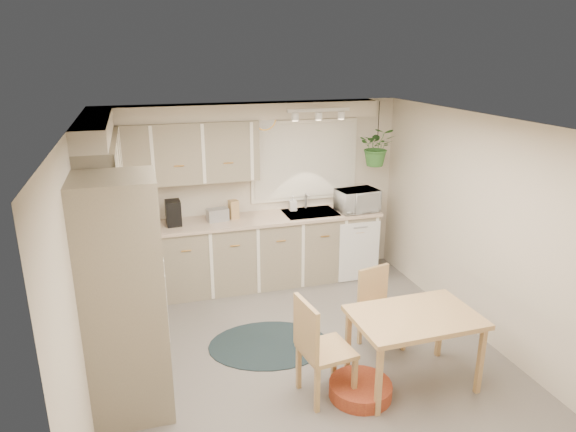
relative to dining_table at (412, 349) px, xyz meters
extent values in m
plane|color=#605C54|center=(-0.84, 0.75, -0.36)|extent=(4.20, 4.20, 0.00)
plane|color=silver|center=(-0.84, 0.75, 2.04)|extent=(4.20, 4.20, 0.00)
cube|color=beige|center=(-0.84, 2.85, 0.84)|extent=(4.00, 0.04, 2.40)
cube|color=beige|center=(-0.84, -1.35, 0.84)|extent=(4.00, 0.04, 2.40)
cube|color=beige|center=(-2.84, 0.75, 0.84)|extent=(0.04, 4.20, 2.40)
cube|color=beige|center=(1.16, 0.75, 0.84)|extent=(0.04, 4.20, 2.40)
cube|color=gray|center=(-2.54, 1.63, 0.09)|extent=(0.60, 1.85, 0.90)
cube|color=gray|center=(-1.04, 2.55, 0.09)|extent=(3.60, 0.60, 0.90)
cube|color=beige|center=(-2.53, 1.63, 0.56)|extent=(0.64, 1.89, 0.04)
cube|color=beige|center=(-1.04, 2.54, 0.56)|extent=(3.64, 0.64, 0.04)
cube|color=gray|center=(-2.51, 0.38, 0.69)|extent=(0.65, 0.65, 2.10)
cube|color=silver|center=(-2.19, 0.38, 0.69)|extent=(0.02, 0.56, 0.58)
cube|color=gray|center=(-2.66, 1.75, 1.47)|extent=(0.35, 2.00, 0.75)
cube|color=gray|center=(-1.84, 2.68, 1.47)|extent=(2.00, 0.35, 0.75)
cube|color=beige|center=(-2.69, 1.75, 1.94)|extent=(0.30, 2.00, 0.20)
cube|color=beige|center=(-1.04, 2.70, 1.94)|extent=(3.60, 0.30, 0.20)
cube|color=silver|center=(-2.52, 1.05, 0.59)|extent=(0.52, 0.58, 0.02)
cube|color=silver|center=(-2.54, 1.05, 1.04)|extent=(0.40, 0.60, 0.14)
cube|color=white|center=(-0.14, 2.82, 1.24)|extent=(1.40, 0.02, 1.00)
cube|color=silver|center=(-0.14, 2.83, 1.24)|extent=(1.50, 0.02, 1.10)
cube|color=#9A9CA2|center=(-0.14, 2.55, 0.54)|extent=(0.70, 0.48, 0.10)
cube|color=silver|center=(0.46, 2.24, 0.07)|extent=(0.58, 0.02, 0.83)
cube|color=silver|center=(-0.14, 2.30, 1.97)|extent=(0.80, 0.04, 0.04)
cylinder|color=gold|center=(-0.69, 2.82, 1.82)|extent=(0.30, 0.03, 0.30)
cube|color=tan|center=(0.00, 0.00, 0.00)|extent=(1.16, 0.78, 0.72)
cube|color=tan|center=(-0.83, 0.07, 0.13)|extent=(0.51, 0.51, 0.98)
cube|color=tan|center=(0.02, 0.64, 0.07)|extent=(0.48, 0.48, 0.86)
ellipsoid|color=black|center=(-1.12, 1.02, -0.35)|extent=(1.45, 1.19, 0.01)
cylinder|color=#9F451F|center=(-0.54, -0.05, -0.29)|extent=(0.76, 0.76, 0.13)
imported|color=silver|center=(0.50, 2.45, 0.76)|extent=(0.57, 0.36, 0.37)
imported|color=silver|center=(-0.34, 2.70, 0.63)|extent=(0.11, 0.22, 0.10)
imported|color=#2F6428|center=(0.75, 2.45, 1.39)|extent=(0.64, 0.66, 0.40)
cube|color=black|center=(-1.94, 2.55, 0.74)|extent=(0.19, 0.22, 0.32)
cube|color=#9A9CA2|center=(-1.39, 2.57, 0.66)|extent=(0.29, 0.20, 0.16)
cube|color=tan|center=(-1.17, 2.60, 0.70)|extent=(0.13, 0.13, 0.25)
camera|label=1|loc=(-2.31, -3.67, 2.65)|focal=32.00mm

